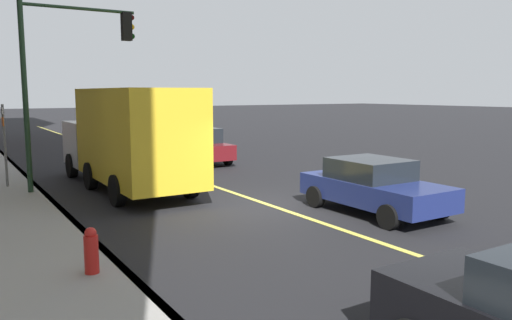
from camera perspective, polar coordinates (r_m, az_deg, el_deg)
ground at (r=14.41m, az=1.42°, el=-5.10°), size 200.00×200.00×0.00m
sidewalk_slab at (r=12.18m, az=-26.23°, el=-7.92°), size 80.00×3.09×0.15m
curb_edge at (r=12.39m, az=-19.43°, el=-7.30°), size 80.00×0.16×0.15m
lane_stripe_center at (r=14.41m, az=1.42°, el=-5.08°), size 80.00×0.16×0.01m
car_navy at (r=13.72m, az=13.13°, el=-2.83°), size 4.12×2.01×1.43m
car_maroon at (r=23.11m, az=-6.93°, el=1.71°), size 4.51×2.00×1.60m
truck_yellow at (r=17.02m, az=-14.18°, el=2.51°), size 8.40×2.51×3.30m
traffic_light_mast at (r=16.94m, az=-20.55°, el=10.33°), size 0.28×3.52×6.06m
street_sign_post at (r=18.11m, az=-26.56°, el=2.01°), size 0.60×0.08×2.81m
fire_hydrant at (r=9.06m, az=-18.11°, el=-10.16°), size 0.24×0.24×0.94m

